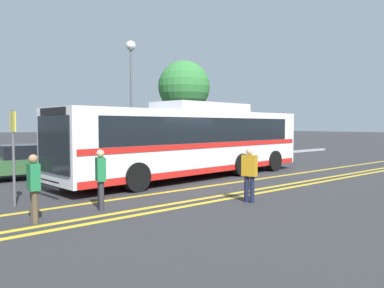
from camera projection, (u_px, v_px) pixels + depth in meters
ground_plane at (173, 181)px, 14.94m from camera, size 220.00×220.00×0.00m
lane_strip_0 at (229, 183)px, 14.42m from camera, size 32.18×0.20×0.01m
lane_strip_1 at (261, 189)px, 13.19m from camera, size 32.18×0.20×0.01m
lane_strip_2 at (273, 191)px, 12.81m from camera, size 32.18×0.20×0.01m
curb_strip at (125, 165)px, 20.48m from camera, size 40.18×0.36×0.15m
transit_bus at (192, 140)px, 16.03m from camera, size 12.64×3.47×3.20m
parked_car_1 at (23, 162)px, 15.62m from camera, size 4.79×2.17×1.43m
parked_car_2 at (163, 154)px, 19.77m from camera, size 4.85×2.12×1.44m
pedestrian_0 at (249, 172)px, 10.84m from camera, size 0.35×0.47×1.59m
pedestrian_1 at (34, 185)px, 8.53m from camera, size 0.26×0.44×1.58m
pedestrian_2 at (101, 176)px, 9.88m from camera, size 0.33×0.47×1.60m
bus_stop_sign at (13, 146)px, 10.27m from camera, size 0.07×0.40×2.67m
street_lamp at (131, 72)px, 21.66m from camera, size 0.56×0.56×7.11m
tree_0 at (184, 87)px, 24.92m from camera, size 3.45×3.45×6.52m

